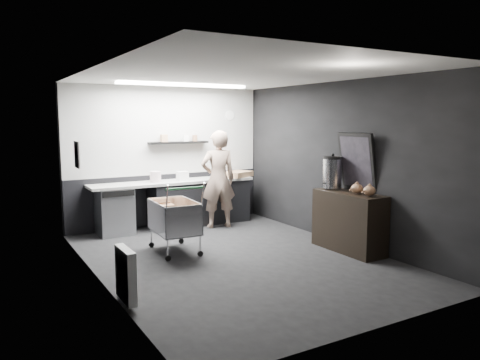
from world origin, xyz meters
TOP-DOWN VIEW (x-y plane):
  - floor at (0.00, 0.00)m, footprint 5.50×5.50m
  - ceiling at (0.00, 0.00)m, footprint 5.50×5.50m
  - wall_back at (0.00, 2.75)m, footprint 5.50×0.00m
  - wall_front at (0.00, -2.75)m, footprint 5.50×0.00m
  - wall_left at (-2.00, 0.00)m, footprint 0.00×5.50m
  - wall_right at (2.00, 0.00)m, footprint 0.00×5.50m
  - kitchen_wall_panel at (0.00, 2.73)m, footprint 3.95×0.02m
  - dado_panel at (0.00, 2.73)m, footprint 3.95×0.02m
  - floating_shelf at (0.20, 2.62)m, footprint 1.20×0.22m
  - wall_clock at (1.40, 2.72)m, footprint 0.20×0.03m
  - poster at (-1.98, 1.30)m, footprint 0.02×0.30m
  - poster_red_band at (-1.98, 1.30)m, footprint 0.02×0.22m
  - radiator at (-1.94, -0.90)m, footprint 0.10×0.50m
  - ceiling_strip at (0.00, 1.85)m, footprint 2.40×0.20m
  - prep_counter at (0.14, 2.42)m, footprint 3.20×0.61m
  - person at (0.73, 1.97)m, footprint 0.75×0.57m
  - shopping_cart at (-0.66, 0.80)m, footprint 0.64×1.01m
  - sideboard at (1.76, -0.49)m, footprint 0.53×1.24m
  - fire_extinguisher at (-1.85, -0.56)m, footprint 0.13×0.13m
  - cardboard_box at (1.39, 2.37)m, footprint 0.66×0.59m
  - pink_tub at (-0.36, 2.42)m, footprint 0.20×0.20m
  - white_container at (0.16, 2.37)m, footprint 0.20×0.16m

SIDE VIEW (x-z plane):
  - floor at x=0.00m, z-range 0.00..0.00m
  - fire_extinguisher at x=-1.85m, z-range -0.01..0.44m
  - radiator at x=-1.94m, z-range 0.05..0.65m
  - prep_counter at x=0.14m, z-range 0.01..0.91m
  - dado_panel at x=0.00m, z-range 0.00..1.00m
  - shopping_cart at x=-0.66m, z-range -0.02..1.07m
  - sideboard at x=1.76m, z-range -0.34..1.52m
  - person at x=0.73m, z-range 0.00..1.86m
  - cardboard_box at x=1.39m, z-range 0.90..1.01m
  - white_container at x=0.16m, z-range 0.90..1.08m
  - pink_tub at x=-0.36m, z-range 0.90..1.10m
  - wall_back at x=0.00m, z-range -1.40..4.10m
  - wall_front at x=0.00m, z-range -1.40..4.10m
  - wall_left at x=-2.00m, z-range -1.40..4.10m
  - wall_right at x=2.00m, z-range -1.40..4.10m
  - poster at x=-1.98m, z-range 1.35..1.75m
  - floating_shelf at x=0.20m, z-range 1.60..1.64m
  - poster_red_band at x=-1.98m, z-range 1.57..1.67m
  - kitchen_wall_panel at x=0.00m, z-range 1.00..2.70m
  - wall_clock at x=1.40m, z-range 2.05..2.25m
  - ceiling_strip at x=0.00m, z-range 2.65..2.69m
  - ceiling at x=0.00m, z-range 2.70..2.70m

